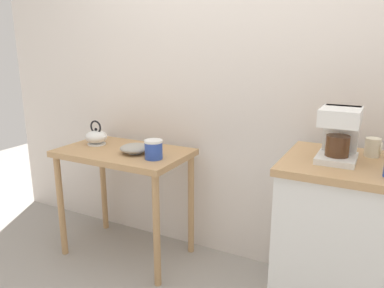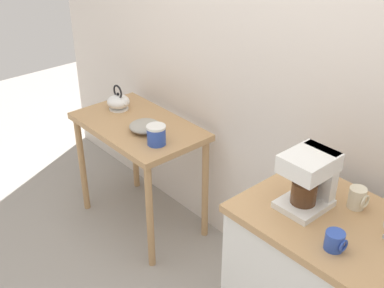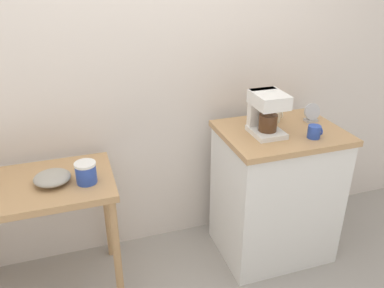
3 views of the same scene
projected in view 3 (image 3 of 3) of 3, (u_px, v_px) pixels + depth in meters
name	position (u px, v px, depth m)	size (l,w,h in m)	color
ground_plane	(169.00, 272.00, 2.59)	(8.00, 8.00, 0.00)	gray
back_wall	(159.00, 44.00, 2.39)	(4.40, 0.10, 2.80)	silver
wooden_table	(34.00, 201.00, 2.16)	(0.88, 0.53, 0.77)	tan
kitchen_counter	(275.00, 193.00, 2.61)	(0.74, 0.58, 0.92)	white
bowl_stoneware	(52.00, 178.00, 2.11)	(0.20, 0.20, 0.06)	#9E998C
canister_enamel	(86.00, 173.00, 2.10)	(0.12, 0.12, 0.12)	#2D4CAD
coffee_maker	(266.00, 111.00, 2.31)	(0.18, 0.22, 0.26)	white
mug_small_cream	(275.00, 114.00, 2.52)	(0.08, 0.07, 0.09)	beige
mug_blue	(314.00, 132.00, 2.30)	(0.08, 0.08, 0.08)	#2D4CAD
table_clock	(312.00, 114.00, 2.52)	(0.11, 0.05, 0.12)	#B2B5BA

